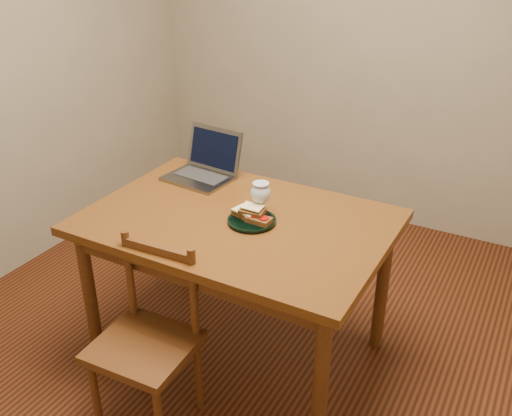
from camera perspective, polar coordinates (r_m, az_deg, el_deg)
The scene contains 10 objects.
floor at distance 2.95m, azimuth 0.03°, elevation -13.34°, with size 3.20×3.20×0.02m, color black.
back_wall at distance 3.79m, azimuth 12.42°, elevation 17.31°, with size 3.20×0.02×2.60m, color gray.
table at distance 2.51m, azimuth -1.84°, elevation -2.75°, with size 1.30×0.90×0.74m.
chair at distance 2.34m, azimuth -10.93°, elevation -12.21°, with size 0.40×0.38×0.41m.
plate at distance 2.43m, azimuth -0.43°, elevation -1.31°, with size 0.21×0.21×0.02m, color black.
sandwich_cheese at distance 2.44m, azimuth -1.03°, elevation -0.48°, with size 0.11×0.07×0.03m, color #381E0C, non-canonical shape.
sandwich_tomato at distance 2.39m, azimuth 0.28°, elevation -1.09°, with size 0.11×0.06×0.03m, color #381E0C, non-canonical shape.
sandwich_top at distance 2.41m, azimuth -0.37°, elevation -0.23°, with size 0.11×0.06×0.03m, color #381E0C, non-canonical shape.
milk_glass at distance 2.44m, azimuth 0.47°, elevation 0.76°, with size 0.09×0.09×0.17m, color white, non-canonical shape.
laptop at distance 2.87m, azimuth -5.07°, elevation 4.37°, with size 0.34×0.32×0.23m.
Camera 1 is at (1.08, -1.97, 1.90)m, focal length 40.00 mm.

